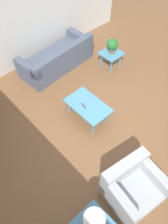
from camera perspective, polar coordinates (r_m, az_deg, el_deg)
name	(u,v)px	position (r m, az deg, el deg)	size (l,w,h in m)	color
ground_plane	(99,123)	(5.13, 3.95, -2.97)	(14.00, 14.00, 0.00)	brown
wall_right	(15,19)	(6.18, -17.53, 22.14)	(0.12, 7.20, 2.70)	silver
sofa	(57,59)	(6.40, -6.98, 13.59)	(1.07, 2.20, 0.73)	#4C566B
armchair	(132,187)	(4.16, 12.52, -18.59)	(0.96, 1.03, 0.80)	#A8ADB2
coffee_table	(88,106)	(4.95, 1.01, 1.51)	(1.02, 0.63, 0.42)	teal
side_table_plant	(111,55)	(6.32, 7.12, 14.57)	(0.55, 0.55, 0.48)	teal
potted_plant	(112,45)	(6.14, 7.42, 16.95)	(0.30, 0.30, 0.42)	brown
table_lamp	(94,221)	(3.45, 2.64, -26.53)	(0.32, 0.32, 0.44)	#997F4C
remote_control	(84,106)	(4.89, -0.11, 1.70)	(0.16, 0.08, 0.02)	#4C4C51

